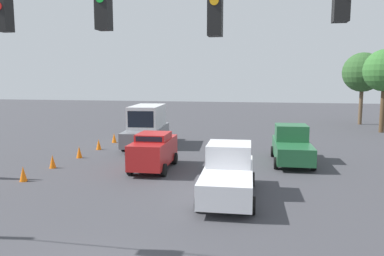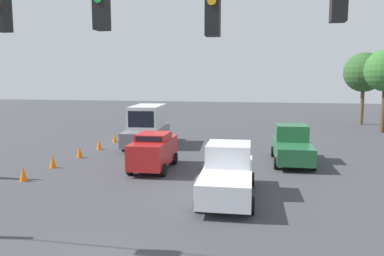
# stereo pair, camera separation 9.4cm
# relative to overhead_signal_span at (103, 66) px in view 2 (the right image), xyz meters

# --- Properties ---
(overhead_signal_span) EXTENTS (21.62, 0.38, 7.72)m
(overhead_signal_span) POSITION_rel_overhead_signal_span_xyz_m (0.00, 0.00, 0.00)
(overhead_signal_span) COLOR #4C473D
(overhead_signal_span) RESTS_ON ground_plane
(pickup_truck_white_crossing_near) EXTENTS (2.29, 5.41, 2.12)m
(pickup_truck_white_crossing_near) POSITION_rel_overhead_signal_span_xyz_m (-2.43, -6.20, -4.11)
(pickup_truck_white_crossing_near) COLOR silver
(pickup_truck_white_crossing_near) RESTS_ON ground_plane
(box_truck_grey_withflow_far) EXTENTS (2.84, 6.70, 2.88)m
(box_truck_grey_withflow_far) POSITION_rel_overhead_signal_span_xyz_m (4.39, -16.81, -3.66)
(box_truck_grey_withflow_far) COLOR slate
(box_truck_grey_withflow_far) RESTS_ON ground_plane
(sedan_red_withflow_mid) EXTENTS (2.03, 4.23, 1.94)m
(sedan_red_withflow_mid) POSITION_rel_overhead_signal_span_xyz_m (1.87, -10.07, -4.07)
(sedan_red_withflow_mid) COLOR red
(sedan_red_withflow_mid) RESTS_ON ground_plane
(pickup_truck_green_oncoming_far) EXTENTS (2.27, 5.09, 2.12)m
(pickup_truck_green_oncoming_far) POSITION_rel_overhead_signal_span_xyz_m (-5.39, -13.16, -4.11)
(pickup_truck_green_oncoming_far) COLOR #236038
(pickup_truck_green_oncoming_far) RESTS_ON ground_plane
(traffic_cone_second) EXTENTS (0.35, 0.35, 0.71)m
(traffic_cone_second) POSITION_rel_overhead_signal_span_xyz_m (7.19, -6.64, -4.73)
(traffic_cone_second) COLOR orange
(traffic_cone_second) RESTS_ON ground_plane
(traffic_cone_third) EXTENTS (0.35, 0.35, 0.71)m
(traffic_cone_third) POSITION_rel_overhead_signal_span_xyz_m (7.29, -9.29, -4.73)
(traffic_cone_third) COLOR orange
(traffic_cone_third) RESTS_ON ground_plane
(traffic_cone_fourth) EXTENTS (0.35, 0.35, 0.71)m
(traffic_cone_fourth) POSITION_rel_overhead_signal_span_xyz_m (7.14, -11.96, -4.73)
(traffic_cone_fourth) COLOR orange
(traffic_cone_fourth) RESTS_ON ground_plane
(traffic_cone_fifth) EXTENTS (0.35, 0.35, 0.71)m
(traffic_cone_fifth) POSITION_rel_overhead_signal_span_xyz_m (7.14, -14.68, -4.73)
(traffic_cone_fifth) COLOR orange
(traffic_cone_fifth) RESTS_ON ground_plane
(traffic_cone_farthest) EXTENTS (0.35, 0.35, 0.71)m
(traffic_cone_farthest) POSITION_rel_overhead_signal_span_xyz_m (7.20, -17.48, -4.73)
(traffic_cone_farthest) COLOR orange
(traffic_cone_farthest) RESTS_ON ground_plane
(tree_horizon_right) EXTENTS (4.05, 4.05, 7.45)m
(tree_horizon_right) POSITION_rel_overhead_signal_span_xyz_m (-13.71, -33.07, 0.31)
(tree_horizon_right) COLOR brown
(tree_horizon_right) RESTS_ON ground_plane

